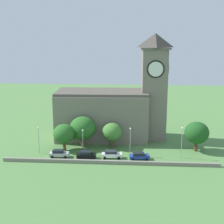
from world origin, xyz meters
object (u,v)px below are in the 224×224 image
object	(u,v)px
streetlamp_central	(130,137)
car_silver	(59,153)
car_blue	(139,156)
streetlamp_east_mid	(182,138)
streetlamp_west_mid	(83,138)
tree_riverside_west	(83,128)
car_black	(86,155)
tree_by_tower	(112,132)
church	(114,108)
car_white	(112,154)
tree_churchyard	(197,133)
streetlamp_west_end	(39,136)
tree_riverside_east	(64,134)

from	to	relation	value
streetlamp_central	car_silver	bearing A→B (deg)	-172.30
car_blue	streetlamp_east_mid	xyz separation A→B (m)	(9.93, 1.70, 4.13)
car_blue	streetlamp_west_mid	distance (m)	14.03
streetlamp_east_mid	tree_riverside_west	world-z (taller)	tree_riverside_west
car_silver	streetlamp_west_mid	distance (m)	6.73
streetlamp_east_mid	streetlamp_central	bearing A→B (deg)	176.39
car_black	tree_by_tower	world-z (taller)	tree_by_tower
tree_by_tower	streetlamp_west_mid	bearing A→B (deg)	-138.77
church	car_white	distance (m)	17.42
car_white	tree_churchyard	distance (m)	21.94
tree_by_tower	streetlamp_west_end	bearing A→B (deg)	-163.36
streetlamp_central	church	bearing A→B (deg)	108.93
car_silver	streetlamp_east_mid	size ratio (longest dim) A/B	0.61
church	tree_riverside_east	xyz separation A→B (m)	(-11.81, -11.21, -4.24)
church	tree_churchyard	size ratio (longest dim) A/B	4.10
streetlamp_west_end	tree_by_tower	size ratio (longest dim) A/B	1.01
car_silver	tree_riverside_east	size ratio (longest dim) A/B	0.68
car_silver	tree_riverside_east	xyz separation A→B (m)	(0.35, 4.63, 3.40)
tree_riverside_east	car_black	bearing A→B (deg)	-39.74
car_white	streetlamp_west_end	size ratio (longest dim) A/B	0.74
streetlamp_west_mid	streetlamp_central	size ratio (longest dim) A/B	0.92
tree_by_tower	tree_riverside_west	bearing A→B (deg)	-178.46
streetlamp_central	tree_riverside_east	bearing A→B (deg)	171.86
tree_riverside_west	car_silver	bearing A→B (deg)	-121.64
tree_churchyard	tree_by_tower	distance (m)	21.05
streetlamp_east_mid	streetlamp_west_mid	bearing A→B (deg)	179.20
streetlamp_west_mid	tree_riverside_east	distance (m)	5.85
streetlamp_central	streetlamp_east_mid	distance (m)	12.09
car_black	tree_riverside_east	distance (m)	8.78
church	car_blue	bearing A→B (deg)	-67.06
car_blue	tree_by_tower	bearing A→B (deg)	131.14
streetlamp_east_mid	tree_by_tower	xyz separation A→B (m)	(-16.76, 6.12, -0.80)
streetlamp_central	tree_riverside_west	xyz separation A→B (m)	(-12.23, 5.16, 0.44)
tree_churchyard	streetlamp_west_end	bearing A→B (deg)	-173.71
car_black	tree_riverside_west	distance (m)	9.22
tree_riverside_west	streetlamp_central	bearing A→B (deg)	-22.87
car_silver	tree_by_tower	bearing A→B (deg)	32.24
streetlamp_west_end	tree_riverside_east	world-z (taller)	tree_riverside_east
car_black	streetlamp_central	world-z (taller)	streetlamp_central
car_black	tree_churchyard	world-z (taller)	tree_churchyard
car_white	tree_riverside_east	distance (m)	13.37
church	tree_riverside_west	distance (m)	11.83
car_silver	car_blue	bearing A→B (deg)	-0.58
streetlamp_east_mid	tree_by_tower	distance (m)	17.86
car_blue	tree_riverside_west	xyz separation A→B (m)	(-14.36, 7.62, 4.23)
car_white	car_blue	bearing A→B (deg)	-3.18
church	streetlamp_west_mid	bearing A→B (deg)	-115.45
car_black	car_white	world-z (taller)	car_white
car_white	tree_by_tower	xyz separation A→B (m)	(-0.39, 7.47, 3.23)
car_black	streetlamp_east_mid	xyz separation A→B (m)	(22.29, 2.07, 4.05)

